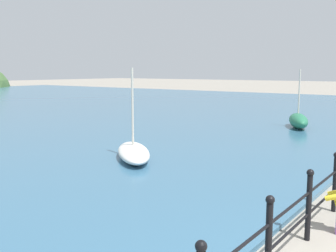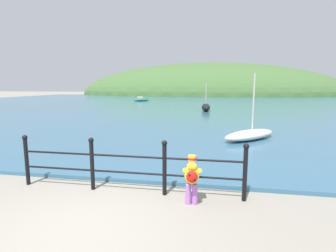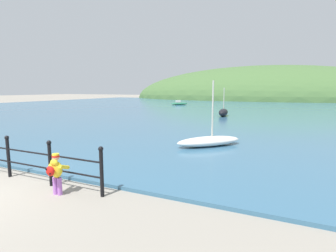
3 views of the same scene
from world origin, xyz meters
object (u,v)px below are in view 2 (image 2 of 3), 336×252
boat_red_dinghy (141,100)px  boat_blue_hull (206,107)px  boat_white_sailboat (250,134)px  child_in_coat (192,175)px

boat_red_dinghy → boat_blue_hull: bearing=-54.2°
boat_red_dinghy → boat_white_sailboat: bearing=-64.9°
boat_red_dinghy → boat_white_sailboat: 29.60m
child_in_coat → boat_blue_hull: 19.09m
boat_blue_hull → child_in_coat: bearing=-88.5°
child_in_coat → boat_blue_hull: (-0.48, 19.08, -0.16)m
child_in_coat → boat_blue_hull: size_ratio=0.40×
boat_white_sailboat → boat_blue_hull: bearing=100.5°
boat_red_dinghy → boat_white_sailboat: (12.55, -26.81, -0.02)m
boat_blue_hull → boat_red_dinghy: size_ratio=1.00×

